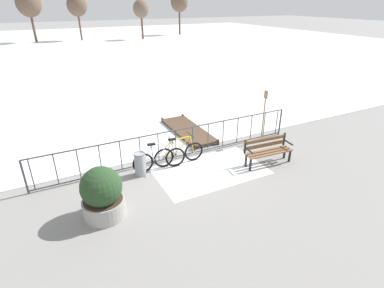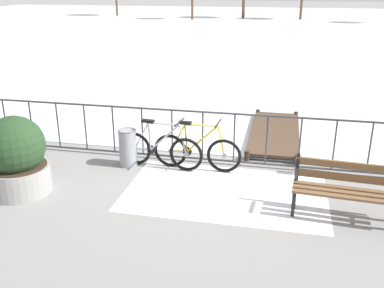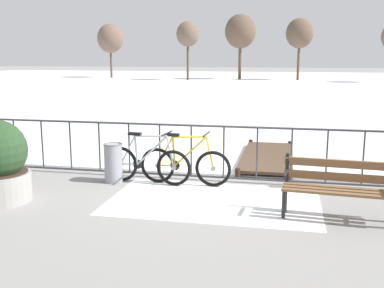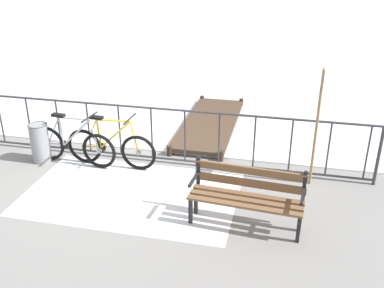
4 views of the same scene
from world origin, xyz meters
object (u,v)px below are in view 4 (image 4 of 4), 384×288
bicycle_near_railing (111,147)px  park_bench (247,192)px  bicycle_second (73,145)px  trash_bin (40,142)px  oar_upright (317,121)px

bicycle_near_railing → park_bench: (2.58, -1.26, 0.14)m
bicycle_near_railing → bicycle_second: 0.71m
trash_bin → oar_upright: size_ratio=0.37×
bicycle_second → park_bench: 3.50m
bicycle_near_railing → oar_upright: bearing=2.4°
park_bench → trash_bin: bearing=163.5°
park_bench → oar_upright: oar_upright is taller
bicycle_second → park_bench: bearing=-20.1°
bicycle_near_railing → park_bench: size_ratio=1.05×
oar_upright → trash_bin: bearing=-177.2°
bicycle_near_railing → oar_upright: 3.59m
bicycle_near_railing → park_bench: 2.87m
bicycle_second → bicycle_near_railing: bearing=4.6°
oar_upright → bicycle_second: bearing=-177.3°
bicycle_second → oar_upright: bearing=2.7°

